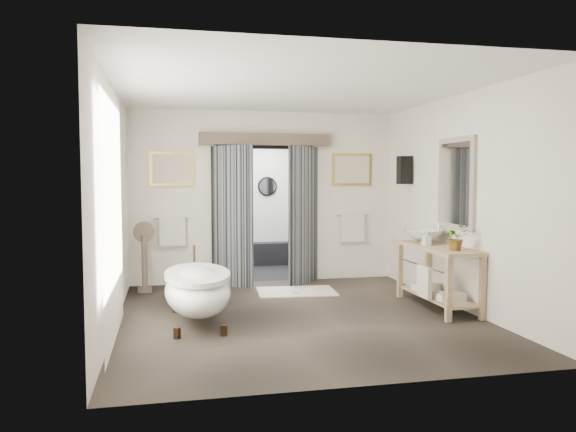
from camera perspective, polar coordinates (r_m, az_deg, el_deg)
The scene contains 13 objects.
ground_plane at distance 7.33m, azimuth 1.00°, elevation -10.11°, with size 5.00×5.00×0.00m, color #483E34.
room_shell at distance 6.98m, azimuth 0.98°, elevation 4.59°, with size 4.52×5.02×2.91m.
shower_room at distance 11.07m, azimuth -3.70°, elevation -0.62°, with size 2.22×2.01×2.51m.
back_wall_dressing at distance 9.39m, azimuth -2.21°, elevation 2.60°, with size 3.82×0.68×2.52m.
clawfoot_tub at distance 6.98m, azimuth -9.18°, elevation -7.35°, with size 0.79×1.76×0.86m.
vanity at distance 7.93m, azimuth 14.86°, elevation -5.44°, with size 0.57×1.60×0.85m.
pedestal_mirror at distance 9.02m, azimuth -14.38°, elevation -4.52°, with size 0.33×0.21×1.10m.
rug at distance 8.82m, azimuth 0.86°, elevation -7.66°, with size 1.20×0.80×0.01m, color beige.
slippers at distance 8.71m, azimuth 1.39°, elevation -7.59°, with size 0.35×0.26×0.05m.
basin at distance 8.22m, azimuth 13.64°, elevation -2.00°, with size 0.55×0.55×0.19m, color white.
plant at distance 7.45m, azimuth 16.70°, elevation -2.12°, with size 0.30×0.26×0.33m, color gray.
soap_bottle_a at distance 7.89m, azimuth 13.92°, elevation -2.18°, with size 0.10×0.10×0.21m, color gray.
soap_bottle_b at distance 8.42m, azimuth 13.03°, elevation -1.89°, with size 0.14×0.14×0.18m, color gray.
Camera 1 is at (-1.62, -6.93, 1.77)m, focal length 35.00 mm.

